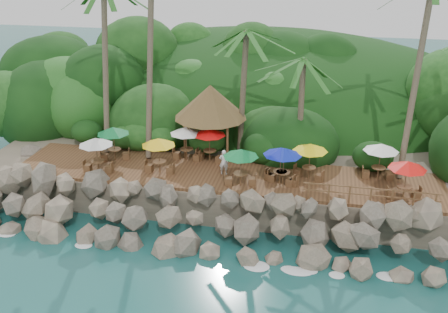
# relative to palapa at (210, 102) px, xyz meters

# --- Properties ---
(ground) EXTENTS (140.00, 140.00, 0.00)m
(ground) POSITION_rel_palapa_xyz_m (1.55, -9.20, -5.79)
(ground) COLOR #19514F
(ground) RESTS_ON ground
(land_base) EXTENTS (32.00, 25.20, 2.10)m
(land_base) POSITION_rel_palapa_xyz_m (1.55, 6.80, -4.74)
(land_base) COLOR gray
(land_base) RESTS_ON ground
(jungle_hill) EXTENTS (44.80, 28.00, 15.40)m
(jungle_hill) POSITION_rel_palapa_xyz_m (1.55, 14.30, -5.79)
(jungle_hill) COLOR #143811
(jungle_hill) RESTS_ON ground
(seawall) EXTENTS (29.00, 4.00, 2.30)m
(seawall) POSITION_rel_palapa_xyz_m (1.55, -7.20, -4.64)
(seawall) COLOR gray
(seawall) RESTS_ON ground
(terrace) EXTENTS (26.00, 5.00, 0.20)m
(terrace) POSITION_rel_palapa_xyz_m (1.55, -3.20, -3.59)
(terrace) COLOR brown
(terrace) RESTS_ON land_base
(jungle_foliage) EXTENTS (44.00, 16.00, 12.00)m
(jungle_foliage) POSITION_rel_palapa_xyz_m (1.55, 5.80, -5.79)
(jungle_foliage) COLOR #143811
(jungle_foliage) RESTS_ON ground
(foam_line) EXTENTS (25.20, 0.80, 0.06)m
(foam_line) POSITION_rel_palapa_xyz_m (1.55, -8.90, -5.76)
(foam_line) COLOR white
(foam_line) RESTS_ON ground
(palms) EXTENTS (28.87, 7.23, 13.37)m
(palms) POSITION_rel_palapa_xyz_m (4.32, -0.46, 6.06)
(palms) COLOR brown
(palms) RESTS_ON ground
(palapa) EXTENTS (4.76, 4.76, 4.60)m
(palapa) POSITION_rel_palapa_xyz_m (0.00, 0.00, 0.00)
(palapa) COLOR brown
(palapa) RESTS_ON ground
(dining_clusters) EXTENTS (19.96, 5.09, 2.25)m
(dining_clusters) POSITION_rel_palapa_xyz_m (2.48, -3.32, -1.62)
(dining_clusters) COLOR brown
(dining_clusters) RESTS_ON terrace
(railing) EXTENTS (7.20, 0.10, 1.00)m
(railing) POSITION_rel_palapa_xyz_m (10.05, -5.55, -2.88)
(railing) COLOR brown
(railing) RESTS_ON terrace
(waiter) EXTENTS (0.59, 0.40, 1.57)m
(waiter) POSITION_rel_palapa_xyz_m (1.56, -3.32, -2.70)
(waiter) COLOR white
(waiter) RESTS_ON terrace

